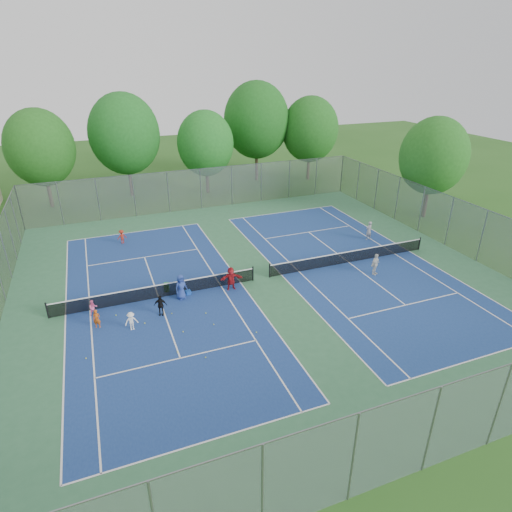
{
  "coord_description": "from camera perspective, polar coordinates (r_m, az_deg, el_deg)",
  "views": [
    {
      "loc": [
        -9.71,
        -23.98,
        13.96
      ],
      "look_at": [
        0.0,
        1.0,
        1.3
      ],
      "focal_mm": 30.0,
      "sensor_mm": 36.0,
      "label": 1
    }
  ],
  "objects": [
    {
      "name": "net_right",
      "position": [
        32.2,
        12.35,
        -0.14
      ],
      "size": [
        12.87,
        0.1,
        0.91
      ],
      "primitive_type": "cube",
      "color": "black",
      "rests_on": "ground"
    },
    {
      "name": "tree_nw",
      "position": [
        46.88,
        -26.86,
        12.75
      ],
      "size": [
        6.4,
        6.4,
        9.58
      ],
      "color": "#443326",
      "rests_on": "ground"
    },
    {
      "name": "student_e",
      "position": [
        27.12,
        -9.98,
        -4.09
      ],
      "size": [
        0.95,
        0.8,
        1.66
      ],
      "primitive_type": "imported",
      "rotation": [
        0.0,
        0.0,
        0.4
      ],
      "color": "navy",
      "rests_on": "ground"
    },
    {
      "name": "student_c",
      "position": [
        24.96,
        -16.28,
        -8.34
      ],
      "size": [
        0.76,
        0.48,
        1.12
      ],
      "primitive_type": "imported",
      "rotation": [
        0.0,
        0.0,
        0.09
      ],
      "color": "white",
      "rests_on": "ground"
    },
    {
      "name": "tree_nr",
      "position": [
        51.96,
        0.07,
        17.63
      ],
      "size": [
        7.6,
        7.6,
        11.42
      ],
      "color": "#443326",
      "rests_on": "ground"
    },
    {
      "name": "court_pad",
      "position": [
        29.39,
        0.71,
        -3.06
      ],
      "size": [
        32.0,
        32.0,
        0.01
      ],
      "primitive_type": "cube",
      "color": "#306641",
      "rests_on": "ground"
    },
    {
      "name": "instructor",
      "position": [
        36.51,
        14.81,
        3.29
      ],
      "size": [
        0.65,
        0.49,
        1.61
      ],
      "primitive_type": "imported",
      "rotation": [
        0.0,
        0.0,
        3.33
      ],
      "color": "gray",
      "rests_on": "ground"
    },
    {
      "name": "fence_south",
      "position": [
        17.35,
        22.3,
        -20.71
      ],
      "size": [
        32.0,
        0.1,
        4.0
      ],
      "primitive_type": "cube",
      "color": "gray",
      "rests_on": "ground"
    },
    {
      "name": "student_b",
      "position": [
        27.0,
        -20.89,
        -6.48
      ],
      "size": [
        0.57,
        0.5,
        1.0
      ],
      "primitive_type": "imported",
      "rotation": [
        0.0,
        0.0,
        0.3
      ],
      "color": "pink",
      "rests_on": "ground"
    },
    {
      "name": "tree_side_e",
      "position": [
        42.31,
        22.61,
        12.21
      ],
      "size": [
        6.0,
        6.0,
        9.2
      ],
      "color": "#443326",
      "rests_on": "ground"
    },
    {
      "name": "child_far_baseline",
      "position": [
        36.33,
        -17.45,
        2.47
      ],
      "size": [
        0.83,
        0.58,
        1.18
      ],
      "primitive_type": "imported",
      "rotation": [
        0.0,
        0.0,
        3.34
      ],
      "color": "#9E2616",
      "rests_on": "ground"
    },
    {
      "name": "tennis_ball_9",
      "position": [
        26.73,
        -18.16,
        -7.54
      ],
      "size": [
        0.07,
        0.07,
        0.07
      ],
      "primitive_type": "sphere",
      "color": "#BBDF33",
      "rests_on": "ground"
    },
    {
      "name": "net_left",
      "position": [
        27.65,
        -12.92,
        -4.66
      ],
      "size": [
        12.87,
        0.1,
        0.91
      ],
      "primitive_type": "cube",
      "color": "black",
      "rests_on": "ground"
    },
    {
      "name": "court_left",
      "position": [
        27.87,
        -12.83,
        -5.44
      ],
      "size": [
        10.97,
        23.77,
        0.01
      ],
      "primitive_type": "cube",
      "color": "navy",
      "rests_on": "court_pad"
    },
    {
      "name": "tennis_ball_3",
      "position": [
        24.0,
        0.05,
        -10.18
      ],
      "size": [
        0.07,
        0.07,
        0.07
      ],
      "primitive_type": "sphere",
      "color": "#D7F238",
      "rests_on": "ground"
    },
    {
      "name": "tree_nl",
      "position": [
        47.71,
        -17.14,
        15.28
      ],
      "size": [
        7.2,
        7.2,
        10.69
      ],
      "color": "#443326",
      "rests_on": "ground"
    },
    {
      "name": "tennis_ball_5",
      "position": [
        26.06,
        -11.16,
        -7.56
      ],
      "size": [
        0.07,
        0.07,
        0.07
      ],
      "primitive_type": "sphere",
      "color": "gold",
      "rests_on": "ground"
    },
    {
      "name": "tennis_ball_4",
      "position": [
        22.42,
        -6.75,
        -13.32
      ],
      "size": [
        0.07,
        0.07,
        0.07
      ],
      "primitive_type": "sphere",
      "color": "#ADC32D",
      "rests_on": "ground"
    },
    {
      "name": "student_f",
      "position": [
        27.82,
        -3.35,
        -3.01
      ],
      "size": [
        1.5,
        0.6,
        1.58
      ],
      "primitive_type": "imported",
      "rotation": [
        0.0,
        0.0,
        -0.09
      ],
      "color": "#A5171E",
      "rests_on": "ground"
    },
    {
      "name": "fence_north",
      "position": [
        42.85,
        -7.37,
        8.87
      ],
      "size": [
        32.0,
        0.1,
        4.0
      ],
      "primitive_type": "cube",
      "color": "gray",
      "rests_on": "ground"
    },
    {
      "name": "tennis_ball_1",
      "position": [
        22.97,
        -10.43,
        -12.52
      ],
      "size": [
        0.07,
        0.07,
        0.07
      ],
      "primitive_type": "sphere",
      "color": "#C9D230",
      "rests_on": "ground"
    },
    {
      "name": "student_a",
      "position": [
        25.73,
        -20.47,
        -7.88
      ],
      "size": [
        0.47,
        0.38,
        1.14
      ],
      "primitive_type": "imported",
      "rotation": [
        0.0,
        0.0,
        -0.29
      ],
      "color": "#C65112",
      "rests_on": "ground"
    },
    {
      "name": "court_right",
      "position": [
        32.38,
        12.28,
        -0.84
      ],
      "size": [
        10.97,
        23.77,
        0.01
      ],
      "primitive_type": "cube",
      "color": "navy",
      "rests_on": "court_pad"
    },
    {
      "name": "fence_east",
      "position": [
        37.13,
        24.36,
        4.18
      ],
      "size": [
        0.1,
        32.0,
        4.0
      ],
      "primitive_type": "cube",
      "rotation": [
        0.0,
        0.0,
        1.57
      ],
      "color": "gray",
      "rests_on": "ground"
    },
    {
      "name": "student_d",
      "position": [
        25.82,
        -12.63,
        -6.43
      ],
      "size": [
        0.82,
        0.51,
        1.3
      ],
      "primitive_type": "imported",
      "rotation": [
        0.0,
        0.0,
        -0.28
      ],
      "color": "black",
      "rests_on": "ground"
    },
    {
      "name": "ball_crate",
      "position": [
        27.86,
        -9.02,
        -4.82
      ],
      "size": [
        0.33,
        0.33,
        0.27
      ],
      "primitive_type": "cube",
      "rotation": [
        0.0,
        0.0,
        0.05
      ],
      "color": "#1748AC",
      "rests_on": "ground"
    },
    {
      "name": "tennis_ball_7",
      "position": [
        24.75,
        -5.67,
        -9.1
      ],
      "size": [
        0.07,
        0.07,
        0.07
      ],
      "primitive_type": "sphere",
      "color": "#B1C12D",
      "rests_on": "ground"
    },
    {
      "name": "ground",
      "position": [
        29.4,
        0.71,
        -3.07
      ],
      "size": [
        120.0,
        120.0,
        0.0
      ],
      "primitive_type": "plane",
      "color": "#25541A",
      "rests_on": "ground"
    },
    {
      "name": "tennis_ball_6",
      "position": [
        23.83,
        -21.72,
        -12.59
      ],
      "size": [
        0.07,
        0.07,
        0.07
      ],
      "primitive_type": "sphere",
      "color": "yellow",
      "rests_on": "ground"
    },
    {
      "name": "tennis_ball_8",
      "position": [
        25.54,
        -14.61,
        -8.69
      ],
      "size": [
        0.07,
        0.07,
        0.07
      ],
      "primitive_type": "sphere",
      "color": "#B5CD2F",
      "rests_on": "ground"
    },
    {
      "name": "teen_court_b",
      "position": [
        30.77,
        15.61,
        -1.07
      ],
      "size": [
        1.0,
        0.71,
        1.57
      ],
      "primitive_type": "imported",
      "rotation": [
        0.0,
        0.0,
        0.41
      ],
      "color": "silver",
      "rests_on": "ground"
    },
    {
      "name": "tree_ne",
      "position": [
        52.81,
        7.23,
        16.39
      ],
      "size": [
        6.6,
        6.6,
        9.77
      ],
      "color": "#443326",
      "rests_on": "ground"
    },
    {
      "name": "tennis_ball_0",
      "position": [
        25.78,
        -6.7,
        -7.6
      ],
      "size": [
        0.07,
        0.07,
        0.07
      ],
      "primitive_type": "sphere",
      "color": "#ACC52D",
      "rests_on": "ground"
    },
    {
      "name": "tree_nc",
      "position": [
        47.26,
        -6.76,
        14.67
      ],
      "size": [
        6.0,
        6.0,
        8.85
      ],
      "color": "#443326",
      "rests_on": "ground"
    },
    {
      "name": "tennis_ball_2",
      "position": [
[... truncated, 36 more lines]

